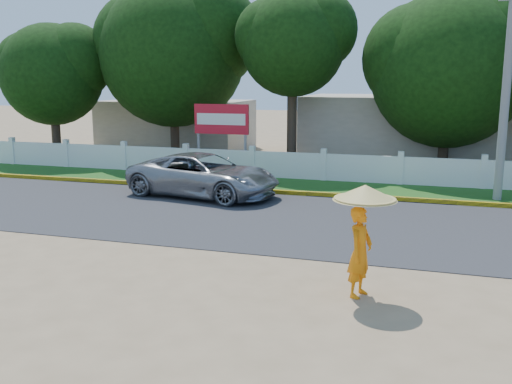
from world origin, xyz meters
TOP-DOWN VIEW (x-y plane):
  - ground at (0.00, 0.00)m, footprint 120.00×120.00m
  - road at (0.00, 4.50)m, footprint 60.00×7.00m
  - grass_verge at (0.00, 9.75)m, footprint 60.00×3.50m
  - curb at (0.00, 8.05)m, footprint 40.00×0.18m
  - fence at (0.00, 11.20)m, footprint 40.00×0.10m
  - building_near at (3.00, 18.00)m, footprint 10.00×6.00m
  - building_far at (-10.00, 19.00)m, footprint 8.00×5.00m
  - utility_pole at (6.31, 9.23)m, footprint 0.28×0.28m
  - vehicle at (-3.44, 6.95)m, footprint 5.72×3.38m
  - monk_with_parasol at (2.94, -0.82)m, footprint 1.18×1.18m
  - billboard at (-4.77, 12.30)m, footprint 2.50×0.13m
  - tree_row at (4.35, 14.22)m, footprint 40.13×8.44m

SIDE VIEW (x-z plane):
  - ground at x=0.00m, z-range 0.00..0.00m
  - road at x=0.00m, z-range 0.00..0.02m
  - grass_verge at x=0.00m, z-range 0.00..0.03m
  - curb at x=0.00m, z-range 0.00..0.16m
  - fence at x=0.00m, z-range 0.00..1.10m
  - vehicle at x=-3.44m, z-range 0.00..1.49m
  - building_far at x=-10.00m, z-range 0.00..2.80m
  - monk_with_parasol at x=2.94m, z-range 0.33..2.48m
  - building_near at x=3.00m, z-range 0.00..3.20m
  - billboard at x=-4.77m, z-range 0.67..3.62m
  - utility_pole at x=6.31m, z-range 0.00..7.32m
  - tree_row at x=4.35m, z-range 0.28..9.94m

